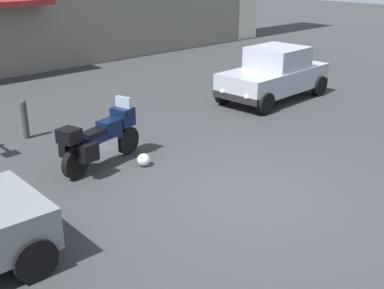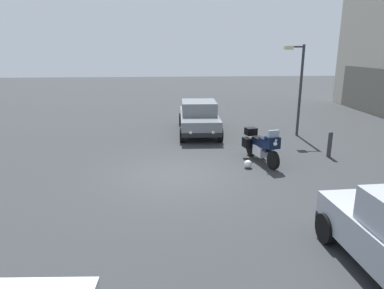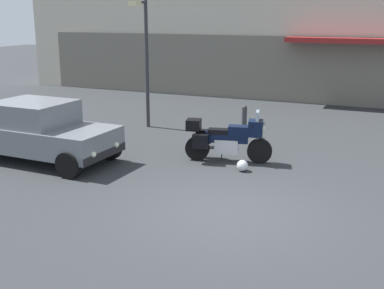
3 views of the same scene
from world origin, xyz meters
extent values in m
plane|color=#2D3033|center=(0.00, 0.00, 0.00)|extent=(80.00, 80.00, 0.00)
cylinder|color=black|center=(-0.37, 3.39, 0.32)|extent=(0.66, 0.29, 0.64)
cylinder|color=black|center=(-1.95, 3.01, 0.32)|extent=(0.66, 0.29, 0.64)
cylinder|color=#B7B7BC|center=(-0.39, 3.38, 0.75)|extent=(0.33, 0.14, 0.68)
cube|color=#B7B7BC|center=(-1.20, 3.19, 0.42)|extent=(0.68, 0.53, 0.36)
cube|color=black|center=(-1.20, 3.19, 0.66)|extent=(1.13, 0.53, 0.28)
cube|color=black|center=(-0.91, 3.26, 0.84)|extent=(0.58, 0.45, 0.24)
cube|color=black|center=(-1.39, 3.14, 0.80)|extent=(0.61, 0.42, 0.12)
cube|color=black|center=(-0.49, 3.36, 0.92)|extent=(0.45, 0.51, 0.40)
cube|color=#8C9EAD|center=(-0.45, 3.37, 1.22)|extent=(0.17, 0.41, 0.28)
sphere|color=#EAEACC|center=(-0.31, 3.40, 0.92)|extent=(0.14, 0.14, 0.14)
cylinder|color=black|center=(-0.57, 3.34, 1.02)|extent=(0.18, 0.61, 0.04)
cylinder|color=#B7B7BC|center=(-1.83, 3.24, 0.30)|extent=(0.56, 0.22, 0.09)
cube|color=black|center=(-1.89, 3.31, 0.58)|extent=(0.44, 0.29, 0.36)
cube|color=black|center=(-1.76, 2.77, 0.58)|extent=(0.44, 0.29, 0.36)
cube|color=black|center=(-2.04, 2.99, 0.95)|extent=(0.44, 0.47, 0.28)
cylinder|color=black|center=(-1.38, 3.33, 0.15)|extent=(0.05, 0.13, 0.29)
sphere|color=silver|center=(-0.56, 2.56, 0.14)|extent=(0.28, 0.28, 0.28)
cube|color=#9EA3AD|center=(5.69, 3.97, 0.66)|extent=(3.86, 1.79, 0.68)
cube|color=#9EA3AD|center=(5.84, 3.98, 1.32)|extent=(1.66, 1.57, 0.64)
cube|color=#8C9EAD|center=(5.09, 3.95, 1.32)|extent=(0.12, 1.40, 0.54)
cube|color=#8C9EAD|center=(6.59, 4.01, 1.32)|extent=(0.12, 1.40, 0.51)
cube|color=black|center=(3.84, 3.90, 0.42)|extent=(0.19, 1.64, 0.20)
cube|color=black|center=(7.54, 4.05, 0.42)|extent=(0.19, 1.64, 0.20)
cylinder|color=black|center=(4.27, 3.13, 0.32)|extent=(0.65, 0.25, 0.64)
cylinder|color=black|center=(4.21, 4.69, 0.32)|extent=(0.65, 0.25, 0.64)
cylinder|color=black|center=(7.17, 3.25, 0.32)|extent=(0.65, 0.25, 0.64)
cylinder|color=black|center=(7.11, 4.81, 0.32)|extent=(0.65, 0.25, 0.64)
sphere|color=silver|center=(3.81, 3.44, 0.54)|extent=(0.14, 0.14, 0.14)
sphere|color=silver|center=(3.78, 4.34, 0.54)|extent=(0.14, 0.14, 0.14)
cube|color=black|center=(-3.70, 1.27, 0.42)|extent=(0.18, 1.76, 0.20)
cylinder|color=black|center=(-4.13, 0.44, 0.32)|extent=(0.65, 0.24, 0.64)
sphere|color=silver|center=(-3.64, 1.75, 0.54)|extent=(0.14, 0.14, 0.14)
sphere|color=silver|center=(-3.67, 0.78, 0.54)|extent=(0.14, 0.14, 0.14)
cylinder|color=#333338|center=(-1.60, 5.95, 0.46)|extent=(0.16, 0.16, 0.91)
sphere|color=#333338|center=(-1.60, 5.95, 0.91)|extent=(0.16, 0.16, 0.16)
camera|label=1|loc=(-6.52, -5.29, 4.22)|focal=46.19mm
camera|label=2|loc=(10.71, -0.25, 4.05)|focal=32.50mm
camera|label=3|loc=(2.87, -8.50, 3.76)|focal=46.18mm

